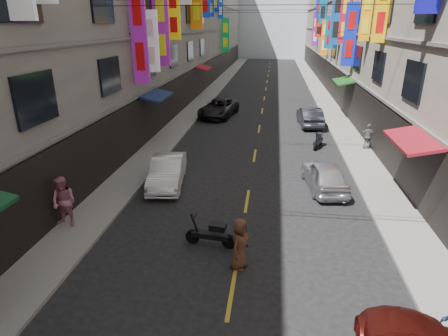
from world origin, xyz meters
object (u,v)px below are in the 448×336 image
(scooter_far_right, at_px, (318,141))
(pedestrian_crossing, at_px, (240,244))
(car_left_mid, at_px, (167,171))
(pedestrian_lfar, at_px, (64,202))
(pedestrian_rfar, at_px, (368,137))
(car_right_mid, at_px, (324,175))
(car_left_far, at_px, (219,108))
(car_right_far, at_px, (310,117))
(scooter_crossing, at_px, (212,234))

(scooter_far_right, height_order, pedestrian_crossing, pedestrian_crossing)
(car_left_mid, height_order, pedestrian_crossing, pedestrian_crossing)
(pedestrian_lfar, relative_size, pedestrian_rfar, 1.26)
(car_right_mid, bearing_deg, scooter_far_right, -101.19)
(car_left_far, bearing_deg, car_right_far, -6.98)
(scooter_crossing, xyz_separation_m, pedestrian_lfar, (-5.52, 0.47, 0.64))
(car_left_far, xyz_separation_m, pedestrian_crossing, (3.59, -20.15, 0.13))
(car_right_mid, relative_size, pedestrian_rfar, 2.55)
(pedestrian_lfar, bearing_deg, pedestrian_crossing, -5.75)
(scooter_far_right, height_order, pedestrian_lfar, pedestrian_lfar)
(pedestrian_crossing, bearing_deg, scooter_far_right, 4.02)
(scooter_crossing, height_order, scooter_far_right, same)
(scooter_far_right, bearing_deg, pedestrian_crossing, 93.38)
(scooter_far_right, distance_m, car_right_mid, 6.32)
(car_right_far, distance_m, pedestrian_crossing, 18.43)
(car_left_far, distance_m, car_right_far, 7.45)
(car_right_mid, relative_size, car_right_far, 0.92)
(car_left_mid, bearing_deg, pedestrian_rfar, 24.05)
(car_left_far, height_order, pedestrian_crossing, pedestrian_crossing)
(car_right_far, bearing_deg, car_left_far, -20.39)
(car_right_mid, bearing_deg, pedestrian_rfar, -125.63)
(scooter_crossing, relative_size, car_right_far, 0.43)
(car_left_mid, relative_size, car_right_far, 0.97)
(car_right_mid, xyz_separation_m, pedestrian_crossing, (-3.30, -6.46, 0.18))
(scooter_crossing, height_order, car_right_mid, car_right_mid)
(car_right_far, bearing_deg, pedestrian_crossing, 74.55)
(pedestrian_crossing, bearing_deg, car_right_far, 8.96)
(scooter_far_right, xyz_separation_m, car_right_mid, (-0.39, -6.30, 0.22))
(car_right_far, distance_m, pedestrian_rfar, 6.31)
(car_right_far, bearing_deg, pedestrian_rfar, 113.39)
(car_left_far, distance_m, car_right_mid, 15.32)
(scooter_crossing, xyz_separation_m, pedestrian_rfar, (7.56, 11.41, 0.44))
(pedestrian_rfar, bearing_deg, pedestrian_crossing, 65.76)
(car_left_mid, xyz_separation_m, car_right_far, (7.53, 12.09, 0.02))
(scooter_crossing, height_order, pedestrian_rfar, pedestrian_rfar)
(car_left_mid, xyz_separation_m, pedestrian_crossing, (3.96, -5.99, 0.17))
(car_left_far, relative_size, pedestrian_rfar, 3.35)
(pedestrian_rfar, bearing_deg, scooter_crossing, 59.74)
(car_right_mid, bearing_deg, pedestrian_crossing, 55.25)
(scooter_crossing, bearing_deg, car_right_mid, -31.80)
(car_left_far, xyz_separation_m, pedestrian_lfar, (-2.99, -18.59, 0.37))
(pedestrian_crossing, bearing_deg, scooter_crossing, 64.45)
(scooter_crossing, bearing_deg, pedestrian_rfar, -26.30)
(car_left_mid, height_order, pedestrian_rfar, pedestrian_rfar)
(car_right_mid, bearing_deg, pedestrian_lfar, 18.72)
(scooter_crossing, bearing_deg, car_right_far, -8.02)
(scooter_far_right, bearing_deg, pedestrian_lfar, 67.01)
(car_left_mid, bearing_deg, car_right_mid, -4.10)
(car_left_far, bearing_deg, pedestrian_rfar, -28.07)
(car_left_far, distance_m, pedestrian_rfar, 12.66)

